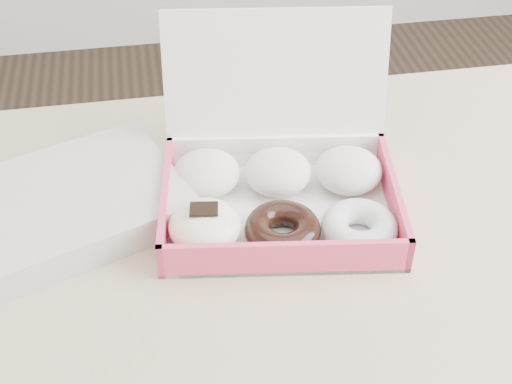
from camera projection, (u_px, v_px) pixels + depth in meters
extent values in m
cube|color=tan|center=(457.00, 274.00, 0.80)|extent=(1.20, 0.80, 0.04)
cylinder|color=tan|center=(40.00, 319.00, 1.23)|extent=(0.05, 0.05, 0.71)
cube|color=white|center=(280.00, 213.00, 0.85)|extent=(0.30, 0.24, 0.01)
cube|color=#F34469|center=(285.00, 259.00, 0.76)|extent=(0.27, 0.04, 0.05)
cube|color=white|center=(275.00, 151.00, 0.91)|extent=(0.27, 0.04, 0.05)
cube|color=#F34469|center=(166.00, 203.00, 0.83)|extent=(0.03, 0.20, 0.05)
cube|color=#F34469|center=(393.00, 198.00, 0.84)|extent=(0.03, 0.20, 0.05)
cube|color=white|center=(276.00, 91.00, 0.87)|extent=(0.28, 0.09, 0.20)
ellipsoid|color=white|center=(207.00, 173.00, 0.86)|extent=(0.09, 0.09, 0.05)
ellipsoid|color=white|center=(278.00, 172.00, 0.87)|extent=(0.09, 0.09, 0.05)
ellipsoid|color=white|center=(349.00, 170.00, 0.87)|extent=(0.09, 0.09, 0.05)
ellipsoid|color=#FFF9C7|center=(205.00, 226.00, 0.79)|extent=(0.09, 0.09, 0.05)
cube|color=black|center=(204.00, 209.00, 0.78)|extent=(0.03, 0.03, 0.00)
torus|color=black|center=(282.00, 229.00, 0.80)|extent=(0.10, 0.10, 0.03)
torus|color=white|center=(359.00, 227.00, 0.80)|extent=(0.10, 0.10, 0.03)
cube|color=silver|center=(75.00, 203.00, 0.84)|extent=(0.29, 0.26, 0.04)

